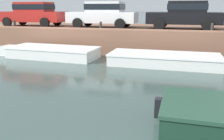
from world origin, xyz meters
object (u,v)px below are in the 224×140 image
object	(u,v)px
boat_moored_west_white	(49,52)
mooring_bollard_mid	(101,25)
car_left_inner_white	(104,13)
mooring_bollard_east	(212,27)
car_leftmost_red	(33,13)
boat_moored_central_white	(169,60)
car_centre_black	(185,14)
mooring_bollard_west	(15,24)

from	to	relation	value
boat_moored_west_white	mooring_bollard_mid	distance (m)	3.19
car_left_inner_white	mooring_bollard_mid	xyz separation A→B (m)	(0.23, -1.36, -0.61)
mooring_bollard_east	car_left_inner_white	bearing A→B (deg)	167.38
car_leftmost_red	mooring_bollard_mid	size ratio (longest dim) A/B	9.71
boat_moored_central_white	mooring_bollard_mid	distance (m)	4.63
car_leftmost_red	car_centre_black	world-z (taller)	same
boat_moored_west_white	mooring_bollard_east	size ratio (longest dim) A/B	12.82
boat_moored_west_white	mooring_bollard_west	bearing A→B (deg)	151.79
boat_moored_west_white	car_centre_black	world-z (taller)	car_centre_black
boat_moored_central_white	boat_moored_west_white	bearing A→B (deg)	176.95
boat_moored_central_white	mooring_bollard_west	distance (m)	9.78
boat_moored_west_white	mooring_bollard_mid	size ratio (longest dim) A/B	12.82
boat_moored_west_white	car_centre_black	distance (m)	7.76
car_left_inner_white	mooring_bollard_west	bearing A→B (deg)	-165.63
boat_moored_central_white	car_left_inner_white	bearing A→B (deg)	140.40
car_centre_black	mooring_bollard_mid	world-z (taller)	car_centre_black
boat_moored_central_white	mooring_bollard_west	bearing A→B (deg)	167.68
car_left_inner_white	car_leftmost_red	bearing A→B (deg)	179.99
mooring_bollard_mid	car_left_inner_white	bearing A→B (deg)	99.75
car_leftmost_red	mooring_bollard_east	xyz separation A→B (m)	(10.91, -1.36, -0.61)
car_centre_black	mooring_bollard_mid	distance (m)	4.76
car_leftmost_red	car_centre_black	size ratio (longest dim) A/B	1.06
boat_moored_central_white	car_left_inner_white	size ratio (longest dim) A/B	1.43
boat_moored_central_white	mooring_bollard_mid	xyz separation A→B (m)	(-3.91, 2.07, 1.36)
boat_moored_central_white	mooring_bollard_west	size ratio (longest dim) A/B	13.33
car_left_inner_white	mooring_bollard_west	distance (m)	5.52
car_centre_black	boat_moored_west_white	bearing A→B (deg)	-155.68
boat_moored_central_white	mooring_bollard_mid	bearing A→B (deg)	152.15
boat_moored_central_white	car_centre_black	world-z (taller)	car_centre_black
boat_moored_central_white	car_centre_black	distance (m)	4.00
car_centre_black	mooring_bollard_mid	bearing A→B (deg)	-163.28
car_centre_black	mooring_bollard_west	size ratio (longest dim) A/B	9.17
mooring_bollard_west	mooring_bollard_east	size ratio (longest dim) A/B	1.00
boat_moored_central_white	car_centre_black	size ratio (longest dim) A/B	1.45
mooring_bollard_mid	mooring_bollard_east	bearing A→B (deg)	0.00
mooring_bollard_west	boat_moored_west_white	bearing A→B (deg)	-28.21
boat_moored_west_white	car_left_inner_white	size ratio (longest dim) A/B	1.38
boat_moored_west_white	boat_moored_central_white	world-z (taller)	boat_moored_west_white
boat_moored_central_white	mooring_bollard_mid	world-z (taller)	mooring_bollard_mid
car_centre_black	car_leftmost_red	bearing A→B (deg)	179.98
car_leftmost_red	car_left_inner_white	xyz separation A→B (m)	(4.83, -0.00, 0.00)
boat_moored_west_white	car_left_inner_white	distance (m)	4.21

